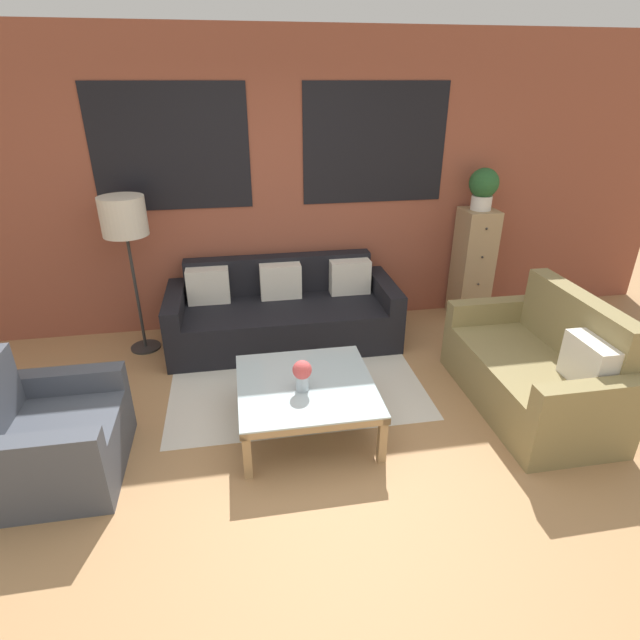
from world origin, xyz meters
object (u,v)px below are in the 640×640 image
(flower_vase, at_px, (302,374))
(armchair_corner, at_px, (49,439))
(coffee_table, at_px, (306,390))
(potted_plant, at_px, (483,187))
(floor_lamp, at_px, (124,222))
(couch_dark, at_px, (283,314))
(settee_vintage, at_px, (536,371))
(drawer_cabinet, at_px, (472,265))

(flower_vase, bearing_deg, armchair_corner, -176.18)
(coffee_table, bearing_deg, armchair_corner, -173.67)
(potted_plant, bearing_deg, armchair_corner, -153.73)
(floor_lamp, height_order, potted_plant, potted_plant)
(couch_dark, xyz_separation_m, floor_lamp, (-1.34, 0.06, 0.96))
(armchair_corner, distance_m, coffee_table, 1.71)
(settee_vintage, xyz_separation_m, flower_vase, (-1.85, -0.06, 0.21))
(settee_vintage, distance_m, armchair_corner, 3.52)
(potted_plant, bearing_deg, couch_dark, -173.68)
(armchair_corner, xyz_separation_m, potted_plant, (3.73, 1.84, 1.13))
(couch_dark, xyz_separation_m, settee_vintage, (1.83, -1.44, 0.03))
(flower_vase, bearing_deg, potted_plant, 39.96)
(coffee_table, bearing_deg, floor_lamp, 132.57)
(drawer_cabinet, bearing_deg, floor_lamp, -177.12)
(couch_dark, distance_m, potted_plant, 2.34)
(settee_vintage, xyz_separation_m, coffee_table, (-1.82, 0.01, 0.03))
(couch_dark, height_order, coffee_table, couch_dark)
(settee_vintage, xyz_separation_m, drawer_cabinet, (0.21, 1.67, 0.28))
(drawer_cabinet, height_order, potted_plant, potted_plant)
(settee_vintage, xyz_separation_m, armchair_corner, (-3.52, -0.18, -0.03))
(couch_dark, xyz_separation_m, flower_vase, (-0.02, -1.50, 0.24))
(floor_lamp, height_order, flower_vase, floor_lamp)
(couch_dark, bearing_deg, drawer_cabinet, 6.32)
(armchair_corner, bearing_deg, couch_dark, 43.81)
(settee_vintage, relative_size, potted_plant, 3.63)
(couch_dark, relative_size, floor_lamp, 1.48)
(couch_dark, height_order, armchair_corner, armchair_corner)
(settee_vintage, height_order, floor_lamp, floor_lamp)
(settee_vintage, distance_m, flower_vase, 1.86)
(settee_vintage, distance_m, floor_lamp, 3.64)
(couch_dark, bearing_deg, floor_lamp, 177.62)
(drawer_cabinet, bearing_deg, armchair_corner, -153.73)
(settee_vintage, bearing_deg, coffee_table, 179.60)
(couch_dark, relative_size, coffee_table, 2.23)
(couch_dark, bearing_deg, flower_vase, -90.69)
(coffee_table, bearing_deg, settee_vintage, -0.40)
(armchair_corner, xyz_separation_m, drawer_cabinet, (3.73, 1.84, 0.31))
(settee_vintage, relative_size, floor_lamp, 1.01)
(couch_dark, height_order, drawer_cabinet, drawer_cabinet)
(potted_plant, bearing_deg, floor_lamp, -177.12)
(potted_plant, xyz_separation_m, flower_vase, (-2.07, -1.73, -0.88))
(armchair_corner, height_order, floor_lamp, floor_lamp)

